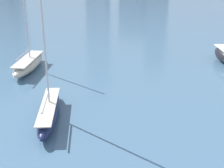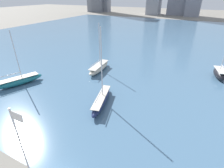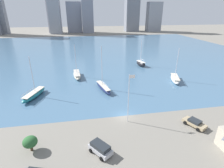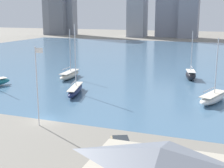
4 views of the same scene
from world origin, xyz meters
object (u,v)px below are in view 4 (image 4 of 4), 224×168
Objects in this scene: sailboat_cream at (70,75)px; parked_sedan_tan at (121,145)px; sailboat_white at (213,98)px; sailboat_navy at (75,90)px; flag_pole at (37,84)px; sailboat_black at (191,75)px.

sailboat_cream reaches higher than parked_sedan_tan.
sailboat_cream reaches higher than sailboat_white.
sailboat_navy reaches higher than sailboat_white.
flag_pole is 30.82m from sailboat_white.
sailboat_cream is 0.88× the size of sailboat_navy.
parked_sedan_tan is at bearing -90.37° from sailboat_white.
sailboat_cream is at bearing 110.56° from flag_pole.
sailboat_white reaches higher than parked_sedan_tan.
sailboat_navy is (-3.30, 17.59, -5.19)m from flag_pole.
sailboat_black is 1.00× the size of sailboat_white.
sailboat_white is (22.36, 20.57, -5.17)m from flag_pole.
sailboat_cream is at bearing -177.17° from sailboat_white.
sailboat_black is 29.58m from sailboat_navy.
sailboat_black reaches higher than flag_pole.
sailboat_navy is 27.44m from parked_sedan_tan.
sailboat_white is at bearing -21.35° from sailboat_cream.
sailboat_white is at bearing -8.20° from sailboat_navy.
flag_pole reaches higher than parked_sedan_tan.
parked_sedan_tan is at bearing -66.86° from sailboat_navy.
sailboat_black reaches higher than sailboat_white.
sailboat_navy is 2.62× the size of parked_sedan_tan.
sailboat_navy is (-25.67, -2.98, -0.02)m from sailboat_white.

